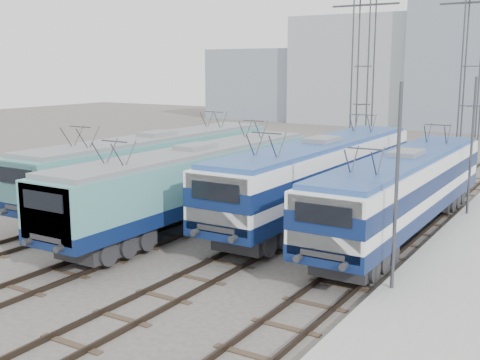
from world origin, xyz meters
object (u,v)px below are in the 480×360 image
locomotive_far_left (155,163)px  locomotive_far_right (404,186)px  catenary_tower_east (472,80)px  mast_mid (471,149)px  mast_front (396,193)px  locomotive_center_right (320,171)px  locomotive_center_left (193,179)px  catenary_tower_west (362,79)px

locomotive_far_left → locomotive_far_right: (13.50, 0.66, -0.03)m
locomotive_far_left → catenary_tower_east: 20.77m
locomotive_far_right → mast_mid: bearing=68.7°
locomotive_far_right → mast_mid: 5.23m
locomotive_far_left → catenary_tower_east: (13.25, 15.40, 4.34)m
locomotive_far_left → mast_front: size_ratio=2.65×
locomotive_center_right → catenary_tower_east: bearing=72.7°
catenary_tower_east → mast_mid: 10.69m
locomotive_center_left → catenary_tower_west: 16.82m
locomotive_far_left → locomotive_center_right: locomotive_center_right is taller
locomotive_far_right → catenary_tower_east: (-0.25, 14.74, 4.36)m
locomotive_center_left → mast_front: bearing=-19.9°
catenary_tower_west → catenary_tower_east: bearing=17.1°
catenary_tower_west → mast_front: bearing=-66.7°
locomotive_far_left → catenary_tower_west: 15.62m
locomotive_far_right → catenary_tower_east: catenary_tower_east is taller
locomotive_center_left → catenary_tower_east: (8.75, 18.08, 4.40)m
locomotive_far_left → catenary_tower_west: bearing=63.3°
locomotive_center_right → catenary_tower_west: 12.61m
locomotive_far_right → mast_front: mast_front is taller
locomotive_center_right → mast_mid: (6.35, 3.66, 1.10)m
catenary_tower_west → locomotive_far_left: bearing=-116.7°
locomotive_far_left → mast_front: 16.75m
locomotive_center_right → locomotive_far_right: bearing=-13.5°
locomotive_far_left → catenary_tower_east: bearing=49.3°
locomotive_center_right → locomotive_far_right: size_ratio=1.06×
locomotive_far_left → locomotive_center_right: bearing=11.0°
locomotive_center_right → mast_front: 10.54m
locomotive_center_right → catenary_tower_east: size_ratio=1.57×
locomotive_far_left → mast_front: (15.35, -6.60, 1.19)m
catenary_tower_east → locomotive_far_left: bearing=-130.7°
locomotive_center_right → locomotive_center_left: bearing=-135.5°
locomotive_center_left → locomotive_center_right: (4.50, 4.42, 0.15)m
locomotive_center_left → mast_front: (10.85, -3.92, 1.25)m
locomotive_far_right → locomotive_far_left: bearing=-177.2°
locomotive_far_left → locomotive_center_right: 9.17m
catenary_tower_west → locomotive_center_left: bearing=-98.0°
catenary_tower_west → mast_front: size_ratio=1.71×
locomotive_center_left → locomotive_far_right: size_ratio=1.01×
locomotive_far_left → locomotive_far_right: size_ratio=1.04×
locomotive_far_left → locomotive_far_right: locomotive_far_left is taller
mast_front → mast_mid: same height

